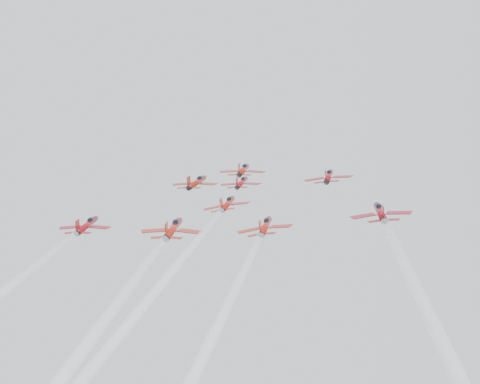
# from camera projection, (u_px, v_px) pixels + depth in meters

# --- Properties ---
(jet_lead) EXTENTS (10.44, 13.21, 8.94)m
(jet_lead) POSITION_uv_depth(u_px,v_px,m) (243.00, 170.00, 149.09)
(jet_lead) COLOR maroon
(jet_row2_left) EXTENTS (9.78, 12.38, 8.37)m
(jet_row2_left) POSITION_uv_depth(u_px,v_px,m) (197.00, 182.00, 138.74)
(jet_row2_left) COLOR maroon
(jet_row2_center) EXTENTS (8.42, 10.66, 7.21)m
(jet_row2_center) POSITION_uv_depth(u_px,v_px,m) (242.00, 182.00, 134.95)
(jet_row2_center) COLOR maroon
(jet_row2_right) EXTENTS (9.89, 12.51, 8.46)m
(jet_row2_right) POSITION_uv_depth(u_px,v_px,m) (328.00, 176.00, 134.59)
(jet_row2_right) COLOR maroon
(jet_center) EXTENTS (8.54, 78.82, 50.82)m
(jet_center) POSITION_uv_depth(u_px,v_px,m) (180.00, 286.00, 76.81)
(jet_center) COLOR #A5180F
(jet_rear_left) EXTENTS (9.64, 88.97, 57.36)m
(jet_rear_left) POSITION_uv_depth(u_px,v_px,m) (59.00, 372.00, 57.59)
(jet_rear_left) COLOR #A91D10
(jet_rear_right) EXTENTS (8.47, 78.14, 50.38)m
(jet_rear_right) POSITION_uv_depth(u_px,v_px,m) (230.00, 345.00, 60.47)
(jet_rear_right) COLOR #A81A10
(jet_rear_farright) EXTENTS (9.53, 87.94, 56.70)m
(jet_rear_farright) POSITION_uv_depth(u_px,v_px,m) (427.00, 339.00, 58.64)
(jet_rear_farright) COLOR maroon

